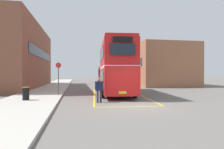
% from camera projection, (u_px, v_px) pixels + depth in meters
% --- Properties ---
extents(ground_plane, '(135.60, 135.60, 0.00)m').
position_uv_depth(ground_plane, '(102.00, 88.00, 25.75)').
color(ground_plane, '#66605B').
extents(sidewalk_left, '(4.00, 57.60, 0.14)m').
position_uv_depth(sidewalk_left, '(53.00, 87.00, 26.95)').
color(sidewalk_left, '#B2ADA3').
rests_on(sidewalk_left, ground).
extents(brick_building_left, '(5.56, 19.74, 8.33)m').
position_uv_depth(brick_building_left, '(20.00, 57.00, 26.54)').
color(brick_building_left, brown).
rests_on(brick_building_left, ground).
extents(depot_building_right, '(8.46, 12.07, 6.34)m').
position_uv_depth(depot_building_right, '(157.00, 66.00, 31.92)').
color(depot_building_right, '#9E6647').
rests_on(depot_building_right, ground).
extents(double_decker_bus, '(3.53, 10.85, 4.75)m').
position_uv_depth(double_decker_bus, '(115.00, 67.00, 18.67)').
color(double_decker_bus, black).
rests_on(double_decker_bus, ground).
extents(single_deck_bus, '(3.48, 10.01, 3.02)m').
position_uv_depth(single_deck_bus, '(104.00, 75.00, 39.59)').
color(single_deck_bus, black).
rests_on(single_deck_bus, ground).
extents(pedestrian_boarding, '(0.56, 0.25, 1.65)m').
position_uv_depth(pedestrian_boarding, '(99.00, 88.00, 12.97)').
color(pedestrian_boarding, '#2D2D38').
rests_on(pedestrian_boarding, ground).
extents(litter_bin, '(0.46, 0.46, 0.88)m').
position_uv_depth(litter_bin, '(26.00, 94.00, 13.17)').
color(litter_bin, black).
rests_on(litter_bin, sidewalk_left).
extents(bus_stop_sign, '(0.44, 0.08, 2.69)m').
position_uv_depth(bus_stop_sign, '(58.00, 76.00, 16.14)').
color(bus_stop_sign, '#4C4C51').
rests_on(bus_stop_sign, sidewalk_left).
extents(bay_marking_yellow, '(5.34, 13.03, 0.01)m').
position_uv_depth(bay_marking_yellow, '(118.00, 96.00, 16.75)').
color(bay_marking_yellow, gold).
rests_on(bay_marking_yellow, ground).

